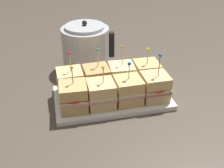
% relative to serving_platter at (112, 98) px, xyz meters
% --- Properties ---
extents(ground_plane, '(6.00, 6.00, 0.00)m').
position_rel_serving_platter_xyz_m(ground_plane, '(0.00, 0.00, -0.01)').
color(ground_plane, '#4C4238').
extents(serving_platter, '(0.40, 0.22, 0.02)m').
position_rel_serving_platter_xyz_m(serving_platter, '(0.00, 0.00, 0.00)').
color(serving_platter, white).
rests_on(serving_platter, ground_plane).
extents(sandwich_front_far_left, '(0.09, 0.10, 0.15)m').
position_rel_serving_platter_xyz_m(sandwich_front_far_left, '(-0.14, -0.05, 0.05)').
color(sandwich_front_far_left, tan).
rests_on(sandwich_front_far_left, serving_platter).
extents(sandwich_front_center_left, '(0.09, 0.09, 0.15)m').
position_rel_serving_platter_xyz_m(sandwich_front_center_left, '(-0.05, -0.05, 0.05)').
color(sandwich_front_center_left, '#DBB77A').
rests_on(sandwich_front_center_left, serving_platter).
extents(sandwich_front_center_right, '(0.09, 0.09, 0.15)m').
position_rel_serving_platter_xyz_m(sandwich_front_center_right, '(0.04, -0.04, 0.05)').
color(sandwich_front_center_right, tan).
rests_on(sandwich_front_center_right, serving_platter).
extents(sandwich_front_far_right, '(0.09, 0.09, 0.17)m').
position_rel_serving_platter_xyz_m(sandwich_front_far_right, '(0.14, -0.05, 0.05)').
color(sandwich_front_far_right, '#DBB77A').
rests_on(sandwich_front_far_right, serving_platter).
extents(sandwich_back_far_left, '(0.09, 0.09, 0.16)m').
position_rel_serving_platter_xyz_m(sandwich_back_far_left, '(-0.14, 0.04, 0.05)').
color(sandwich_back_far_left, '#DBB77A').
rests_on(sandwich_back_far_left, serving_platter).
extents(sandwich_back_center_left, '(0.09, 0.09, 0.16)m').
position_rel_serving_platter_xyz_m(sandwich_back_center_left, '(-0.05, 0.05, 0.05)').
color(sandwich_back_center_left, tan).
rests_on(sandwich_back_center_left, serving_platter).
extents(sandwich_back_center_right, '(0.09, 0.10, 0.16)m').
position_rel_serving_platter_xyz_m(sandwich_back_center_right, '(0.05, 0.05, 0.05)').
color(sandwich_back_center_right, beige).
rests_on(sandwich_back_center_right, serving_platter).
extents(sandwich_back_far_right, '(0.09, 0.09, 0.15)m').
position_rel_serving_platter_xyz_m(sandwich_back_far_right, '(0.14, 0.05, 0.05)').
color(sandwich_back_far_right, tan).
rests_on(sandwich_back_far_right, serving_platter).
extents(kettle_steel, '(0.21, 0.19, 0.21)m').
position_rel_serving_platter_xyz_m(kettle_steel, '(-0.05, 0.26, 0.08)').
color(kettle_steel, '#B7BABF').
rests_on(kettle_steel, ground_plane).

